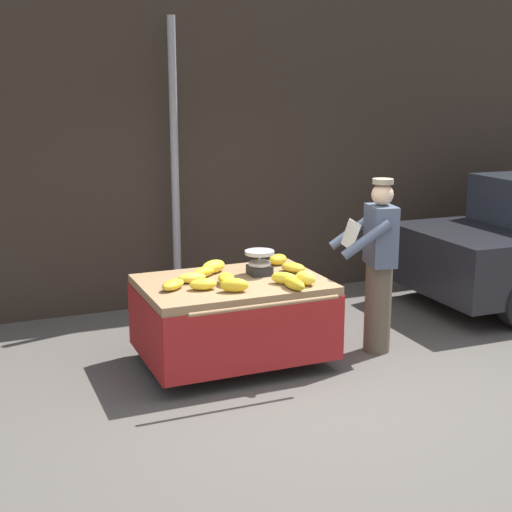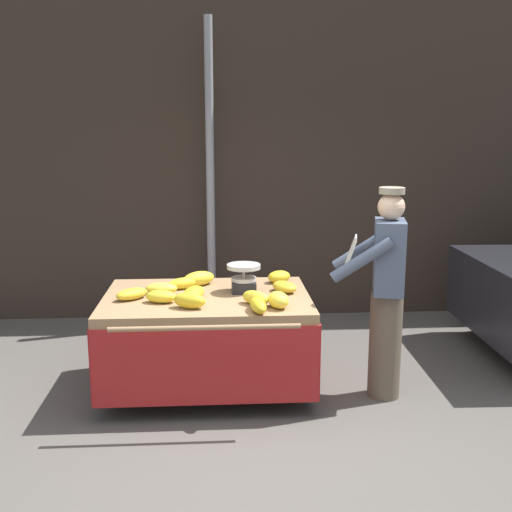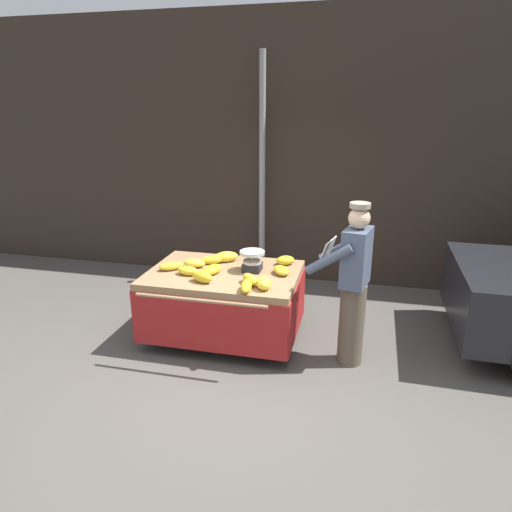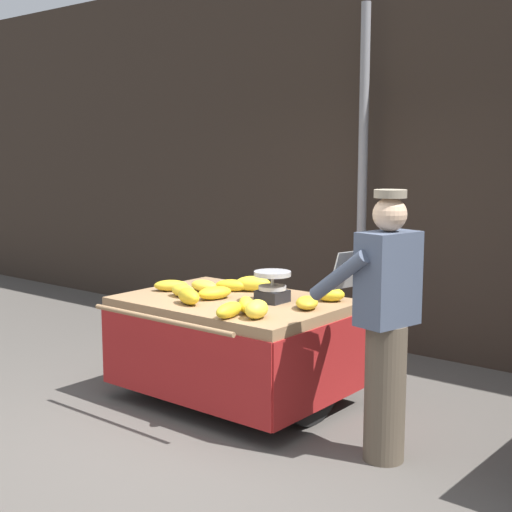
% 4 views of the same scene
% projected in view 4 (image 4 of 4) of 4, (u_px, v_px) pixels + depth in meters
% --- Properties ---
extents(ground_plane, '(60.00, 60.00, 0.00)m').
position_uv_depth(ground_plane, '(189.00, 448.00, 4.71)').
color(ground_plane, '#514C47').
extents(back_wall, '(16.00, 0.24, 3.89)m').
position_uv_depth(back_wall, '(412.00, 152.00, 6.80)').
color(back_wall, '#332821').
rests_on(back_wall, ground).
extents(street_pole, '(0.09, 0.09, 3.31)m').
position_uv_depth(street_pole, '(362.00, 182.00, 6.78)').
color(street_pole, gray).
rests_on(street_pole, ground).
extents(banana_cart, '(1.70, 1.39, 0.82)m').
position_uv_depth(banana_cart, '(233.00, 326.00, 5.51)').
color(banana_cart, '#93704C').
rests_on(banana_cart, ground).
extents(weighing_scale, '(0.28, 0.28, 0.24)m').
position_uv_depth(weighing_scale, '(272.00, 287.00, 5.34)').
color(weighing_scale, black).
rests_on(weighing_scale, banana_cart).
extents(banana_bunch_0, '(0.22, 0.31, 0.10)m').
position_uv_depth(banana_bunch_0, '(215.00, 293.00, 5.46)').
color(banana_bunch_0, gold).
rests_on(banana_bunch_0, banana_cart).
extents(banana_bunch_1, '(0.26, 0.18, 0.10)m').
position_uv_depth(banana_bunch_1, '(183.00, 291.00, 5.54)').
color(banana_bunch_1, yellow).
rests_on(banana_bunch_1, banana_cart).
extents(banana_bunch_2, '(0.27, 0.30, 0.09)m').
position_uv_depth(banana_bunch_2, '(307.00, 303.00, 5.12)').
color(banana_bunch_2, gold).
rests_on(banana_bunch_2, banana_cart).
extents(banana_bunch_3, '(0.29, 0.22, 0.10)m').
position_uv_depth(banana_bunch_3, '(232.00, 285.00, 5.77)').
color(banana_bunch_3, gold).
rests_on(banana_bunch_3, banana_cart).
extents(banana_bunch_4, '(0.30, 0.28, 0.09)m').
position_uv_depth(banana_bunch_4, '(171.00, 286.00, 5.78)').
color(banana_bunch_4, gold).
rests_on(banana_bunch_4, banana_cart).
extents(banana_bunch_5, '(0.28, 0.21, 0.12)m').
position_uv_depth(banana_bunch_5, '(189.00, 296.00, 5.27)').
color(banana_bunch_5, gold).
rests_on(banana_bunch_5, banana_cart).
extents(banana_bunch_6, '(0.33, 0.27, 0.12)m').
position_uv_depth(banana_bunch_6, '(253.00, 284.00, 5.77)').
color(banana_bunch_6, yellow).
rests_on(banana_bunch_6, banana_cart).
extents(banana_bunch_7, '(0.20, 0.25, 0.13)m').
position_uv_depth(banana_bunch_7, '(257.00, 309.00, 4.82)').
color(banana_bunch_7, yellow).
rests_on(banana_bunch_7, banana_cart).
extents(banana_bunch_8, '(0.27, 0.16, 0.09)m').
position_uv_depth(banana_bunch_8, '(204.00, 286.00, 5.76)').
color(banana_bunch_8, yellow).
rests_on(banana_bunch_8, banana_cart).
extents(banana_bunch_9, '(0.26, 0.24, 0.11)m').
position_uv_depth(banana_bunch_9, '(330.00, 294.00, 5.38)').
color(banana_bunch_9, gold).
rests_on(banana_bunch_9, banana_cart).
extents(banana_bunch_10, '(0.25, 0.26, 0.11)m').
position_uv_depth(banana_bunch_10, '(246.00, 305.00, 5.00)').
color(banana_bunch_10, yellow).
rests_on(banana_bunch_10, banana_cart).
extents(banana_bunch_11, '(0.15, 0.30, 0.11)m').
position_uv_depth(banana_bunch_11, '(229.00, 310.00, 4.85)').
color(banana_bunch_11, gold).
rests_on(banana_bunch_11, banana_cart).
extents(vendor_person, '(0.65, 0.60, 1.71)m').
position_uv_depth(vendor_person, '(385.00, 325.00, 4.42)').
color(vendor_person, brown).
rests_on(vendor_person, ground).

